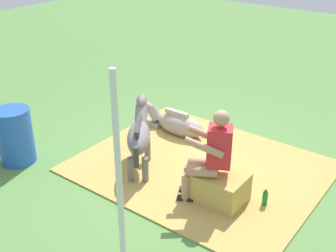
% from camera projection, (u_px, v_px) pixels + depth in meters
% --- Properties ---
extents(ground_plane, '(24.00, 24.00, 0.00)m').
position_uv_depth(ground_plane, '(183.00, 165.00, 6.49)').
color(ground_plane, '#568442').
extents(hay_patch, '(3.42, 2.80, 0.02)m').
position_uv_depth(hay_patch, '(200.00, 167.00, 6.42)').
color(hay_patch, tan).
rests_on(hay_patch, ground).
extents(hay_bale, '(0.63, 0.52, 0.41)m').
position_uv_depth(hay_bale, '(221.00, 188.00, 5.59)').
color(hay_bale, tan).
rests_on(hay_bale, ground).
extents(person_seated, '(0.72, 0.59, 1.29)m').
position_uv_depth(person_seated, '(210.00, 153.00, 5.42)').
color(person_seated, tan).
rests_on(person_seated, ground).
extents(pony_standing, '(0.94, 1.16, 0.92)m').
position_uv_depth(pony_standing, '(139.00, 135.00, 6.17)').
color(pony_standing, slate).
rests_on(pony_standing, ground).
extents(pony_lying, '(1.33, 0.41, 0.42)m').
position_uv_depth(pony_lying, '(176.00, 123.00, 7.33)').
color(pony_lying, gray).
rests_on(pony_lying, ground).
extents(soda_bottle, '(0.07, 0.07, 0.27)m').
position_uv_depth(soda_bottle, '(265.00, 198.00, 5.53)').
color(soda_bottle, '#197233').
rests_on(soda_bottle, ground).
extents(water_barrel, '(0.52, 0.52, 0.85)m').
position_uv_depth(water_barrel, '(15.00, 136.00, 6.41)').
color(water_barrel, blue).
rests_on(water_barrel, ground).
extents(tent_pole_left, '(0.06, 0.06, 2.28)m').
position_uv_depth(tent_pole_left, '(119.00, 186.00, 3.98)').
color(tent_pole_left, silver).
rests_on(tent_pole_left, ground).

